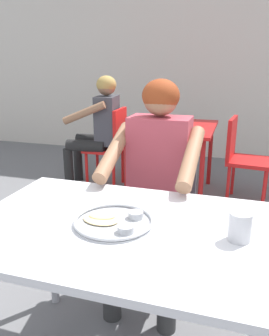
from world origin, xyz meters
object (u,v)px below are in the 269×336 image
at_px(chair_red_right, 242,154).
at_px(table_background_red, 172,134).
at_px(chair_red_left, 111,143).
at_px(thali_tray, 114,221).
at_px(table_foreground, 124,242).
at_px(drinking_cup, 240,226).
at_px(chair_foreground, 163,199).
at_px(diner_foreground, 155,174).
at_px(patron_background, 99,122).

bearing_deg(chair_red_right, table_background_red, 179.64).
bearing_deg(chair_red_right, chair_red_left, 179.31).
bearing_deg(table_background_red, thali_tray, -84.64).
height_order(table_foreground, drinking_cup, drinking_cup).
relative_size(table_foreground, table_background_red, 1.30).
distance_m(thali_tray, table_background_red, 2.23).
relative_size(thali_tray, chair_foreground, 0.36).
distance_m(thali_tray, drinking_cup, 0.46).
relative_size(thali_tray, drinking_cup, 2.95).
height_order(diner_foreground, chair_red_right, diner_foreground).
bearing_deg(thali_tray, chair_foreground, 89.49).
bearing_deg(chair_red_left, drinking_cup, -58.99).
bearing_deg(thali_tray, table_background_red, 95.36).
bearing_deg(chair_foreground, drinking_cup, -61.64).
bearing_deg(thali_tray, chair_red_left, 111.36).
bearing_deg(thali_tray, patron_background, 114.41).
xyz_separation_m(drinking_cup, table_background_red, (-0.67, 2.20, -0.16)).
distance_m(table_foreground, thali_tray, 0.09).
relative_size(chair_foreground, diner_foreground, 0.69).
xyz_separation_m(diner_foreground, chair_red_left, (-0.88, 1.59, -0.25)).
relative_size(table_foreground, chair_foreground, 1.40).
bearing_deg(table_foreground, chair_red_left, 112.25).
relative_size(diner_foreground, table_background_red, 1.34).
bearing_deg(table_foreground, patron_background, 115.27).
height_order(drinking_cup, chair_red_right, drinking_cup).
bearing_deg(table_foreground, table_background_red, 96.37).
bearing_deg(patron_background, chair_foreground, -53.33).
distance_m(diner_foreground, chair_red_left, 1.84).
bearing_deg(diner_foreground, chair_red_right, 73.50).
height_order(thali_tray, chair_foreground, chair_foreground).
height_order(table_background_red, chair_red_left, chair_red_left).
height_order(diner_foreground, patron_background, diner_foreground).
distance_m(thali_tray, chair_foreground, 0.89).
distance_m(table_foreground, chair_red_left, 2.41).
relative_size(table_foreground, thali_tray, 3.91).
distance_m(drinking_cup, chair_red_right, 2.22).
relative_size(table_foreground, chair_red_left, 1.40).
bearing_deg(chair_red_right, patron_background, -179.73).
height_order(thali_tray, table_background_red, thali_tray).
height_order(table_background_red, patron_background, patron_background).
bearing_deg(patron_background, chair_red_right, 0.27).
bearing_deg(table_background_red, patron_background, -179.19).
height_order(thali_tray, chair_red_right, chair_red_right).
bearing_deg(thali_tray, drinking_cup, 1.50).
height_order(chair_foreground, patron_background, patron_background).
distance_m(table_foreground, chair_red_right, 2.26).
height_order(chair_red_right, patron_background, patron_background).
height_order(table_foreground, diner_foreground, diner_foreground).
bearing_deg(chair_foreground, chair_red_right, 71.05).
xyz_separation_m(table_foreground, patron_background, (-1.04, 2.20, 0.05)).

